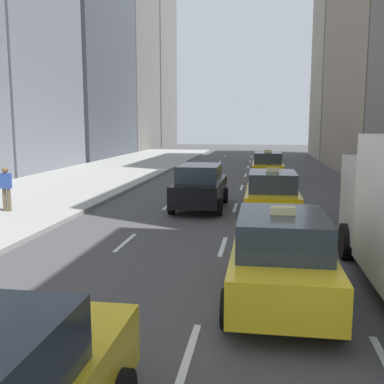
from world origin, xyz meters
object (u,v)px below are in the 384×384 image
(taxi_second, at_px, (272,195))
(pedestrian_far_walking, at_px, (6,187))
(taxi_third, at_px, (281,256))
(taxi_lead, at_px, (268,166))
(sedan_black_near, at_px, (200,186))

(taxi_second, xyz_separation_m, pedestrian_far_walking, (-9.73, -0.64, 0.19))
(taxi_third, xyz_separation_m, pedestrian_far_walking, (-9.73, 6.90, 0.19))
(taxi_lead, relative_size, taxi_third, 1.00)
(taxi_second, xyz_separation_m, taxi_third, (0.00, -7.54, 0.00))
(sedan_black_near, xyz_separation_m, pedestrian_far_walking, (-6.93, -2.45, 0.16))
(taxi_lead, height_order, taxi_third, same)
(taxi_lead, distance_m, taxi_third, 18.84)
(taxi_second, bearing_deg, taxi_lead, 90.00)
(taxi_lead, distance_m, pedestrian_far_walking, 15.41)
(taxi_second, height_order, sedan_black_near, taxi_second)
(taxi_lead, xyz_separation_m, taxi_third, (0.00, -18.84, 0.00))
(taxi_third, bearing_deg, pedestrian_far_walking, 144.68)
(sedan_black_near, bearing_deg, pedestrian_far_walking, -160.54)
(taxi_lead, relative_size, sedan_black_near, 0.96)
(taxi_lead, height_order, sedan_black_near, taxi_lead)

